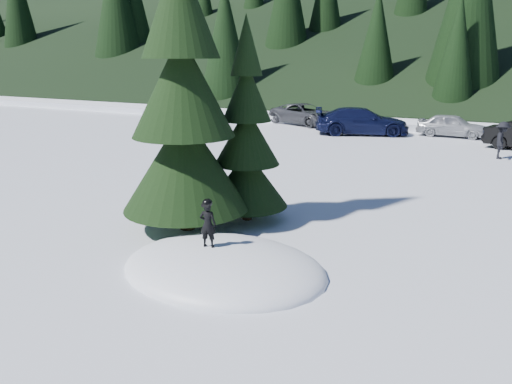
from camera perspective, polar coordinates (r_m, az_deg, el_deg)
The scene contains 11 objects.
ground at distance 10.61m, azimuth -3.71°, elevation -8.88°, with size 200.00×200.00×0.00m, color white.
snow_mound at distance 10.61m, azimuth -3.71°, elevation -8.88°, with size 4.48×3.52×0.96m, color white.
spruce_tall at distance 12.45m, azimuth -8.37°, elevation 10.43°, with size 3.20×3.20×8.60m.
spruce_short at distance 13.24m, azimuth -1.06°, elevation 5.56°, with size 2.20×2.20×5.37m.
child_skier at distance 10.39m, azimuth -5.52°, elevation -3.73°, with size 0.35×0.23×0.97m, color black.
adult_2 at distance 24.22m, azimuth 26.28°, elevation 5.31°, with size 1.04×0.60×1.62m, color black.
car_0 at distance 37.45m, azimuth -9.48°, elevation 9.46°, with size 1.63×4.05×1.38m, color black.
car_1 at distance 32.48m, azimuth -6.96°, elevation 8.60°, with size 1.35×3.87×1.27m, color #3B0A10.
car_2 at distance 33.14m, azimuth 5.56°, elevation 8.85°, with size 2.26×4.90×1.36m, color #414347.
car_3 at distance 29.33m, azimuth 11.98°, elevation 7.92°, with size 2.13×5.24×1.52m, color #0E1334.
car_4 at distance 29.95m, azimuth 21.50°, elevation 7.10°, with size 1.49×3.71×1.26m, color #9FA3A8.
Camera 1 is at (5.11, -8.22, 4.33)m, focal length 35.00 mm.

